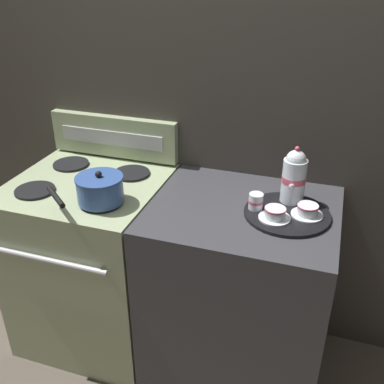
{
  "coord_description": "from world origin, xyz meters",
  "views": [
    {
      "loc": [
        0.65,
        -1.59,
        1.82
      ],
      "look_at": [
        0.15,
        -0.07,
        0.97
      ],
      "focal_mm": 42.0,
      "sensor_mm": 36.0,
      "label": 1
    }
  ],
  "objects_px": {
    "stove": "(95,261)",
    "creamer_jug": "(256,201)",
    "teacup_left": "(307,210)",
    "teacup_right": "(275,213)",
    "serving_tray": "(287,214)",
    "teapot": "(294,176)",
    "saucepan": "(99,189)"
  },
  "relations": [
    {
      "from": "stove",
      "to": "creamer_jug",
      "type": "distance_m",
      "value": 0.93
    },
    {
      "from": "saucepan",
      "to": "serving_tray",
      "type": "xyz_separation_m",
      "value": [
        0.76,
        0.15,
        -0.06
      ]
    },
    {
      "from": "teacup_left",
      "to": "creamer_jug",
      "type": "xyz_separation_m",
      "value": [
        -0.2,
        -0.01,
        0.01
      ]
    },
    {
      "from": "teapot",
      "to": "teacup_left",
      "type": "bearing_deg",
      "value": -53.58
    },
    {
      "from": "stove",
      "to": "creamer_jug",
      "type": "xyz_separation_m",
      "value": [
        0.79,
        -0.01,
        0.49
      ]
    },
    {
      "from": "stove",
      "to": "serving_tray",
      "type": "distance_m",
      "value": 1.02
    },
    {
      "from": "stove",
      "to": "creamer_jug",
      "type": "height_order",
      "value": "creamer_jug"
    },
    {
      "from": "teapot",
      "to": "creamer_jug",
      "type": "xyz_separation_m",
      "value": [
        -0.13,
        -0.11,
        -0.08
      ]
    },
    {
      "from": "saucepan",
      "to": "serving_tray",
      "type": "distance_m",
      "value": 0.77
    },
    {
      "from": "stove",
      "to": "teacup_left",
      "type": "distance_m",
      "value": 1.11
    },
    {
      "from": "serving_tray",
      "to": "teacup_left",
      "type": "xyz_separation_m",
      "value": [
        0.08,
        0.0,
        0.03
      ]
    },
    {
      "from": "teapot",
      "to": "creamer_jug",
      "type": "height_order",
      "value": "teapot"
    },
    {
      "from": "serving_tray",
      "to": "creamer_jug",
      "type": "xyz_separation_m",
      "value": [
        -0.13,
        -0.01,
        0.04
      ]
    },
    {
      "from": "saucepan",
      "to": "teapot",
      "type": "bearing_deg",
      "value": 18.31
    },
    {
      "from": "creamer_jug",
      "to": "teacup_left",
      "type": "bearing_deg",
      "value": 3.0
    },
    {
      "from": "teapot",
      "to": "serving_tray",
      "type": "bearing_deg",
      "value": -91.46
    },
    {
      "from": "teacup_left",
      "to": "teacup_right",
      "type": "bearing_deg",
      "value": -151.32
    },
    {
      "from": "saucepan",
      "to": "creamer_jug",
      "type": "height_order",
      "value": "saucepan"
    },
    {
      "from": "serving_tray",
      "to": "creamer_jug",
      "type": "distance_m",
      "value": 0.13
    },
    {
      "from": "stove",
      "to": "teacup_right",
      "type": "relative_size",
      "value": 7.14
    },
    {
      "from": "stove",
      "to": "teacup_right",
      "type": "height_order",
      "value": "teacup_right"
    },
    {
      "from": "teapot",
      "to": "creamer_jug",
      "type": "distance_m",
      "value": 0.19
    },
    {
      "from": "teacup_left",
      "to": "teacup_right",
      "type": "relative_size",
      "value": 1.0
    },
    {
      "from": "stove",
      "to": "serving_tray",
      "type": "relative_size",
      "value": 2.61
    },
    {
      "from": "stove",
      "to": "serving_tray",
      "type": "xyz_separation_m",
      "value": [
        0.92,
        -0.0,
        0.45
      ]
    },
    {
      "from": "serving_tray",
      "to": "teacup_left",
      "type": "relative_size",
      "value": 2.73
    },
    {
      "from": "teapot",
      "to": "saucepan",
      "type": "bearing_deg",
      "value": -161.69
    },
    {
      "from": "stove",
      "to": "teapot",
      "type": "bearing_deg",
      "value": 6.28
    },
    {
      "from": "creamer_jug",
      "to": "teapot",
      "type": "bearing_deg",
      "value": 40.67
    },
    {
      "from": "saucepan",
      "to": "teacup_right",
      "type": "relative_size",
      "value": 2.42
    },
    {
      "from": "teapot",
      "to": "teacup_left",
      "type": "xyz_separation_m",
      "value": [
        0.07,
        -0.1,
        -0.09
      ]
    },
    {
      "from": "saucepan",
      "to": "teapot",
      "type": "height_order",
      "value": "teapot"
    }
  ]
}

